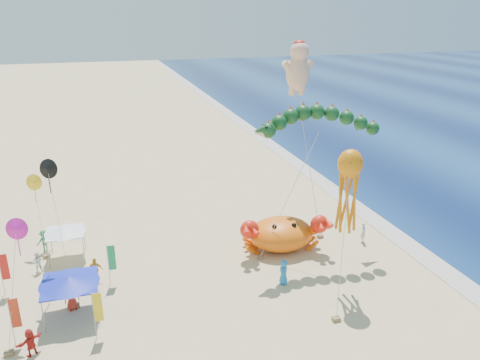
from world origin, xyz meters
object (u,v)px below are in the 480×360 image
cherub_kite (298,67)px  canopy_white (65,230)px  dragon_kite (318,126)px  octopus_kite (348,185)px  canopy_blue (69,280)px  crab_inflatable (282,233)px

cherub_kite → canopy_white: bearing=-174.1°
dragon_kite → canopy_white: (-18.94, 4.14, -7.84)m
cherub_kite → dragon_kite: bearing=-99.1°
octopus_kite → canopy_white: octopus_kite is taller
dragon_kite → octopus_kite: size_ratio=1.15×
octopus_kite → canopy_blue: (-18.15, 1.85, -5.08)m
crab_inflatable → octopus_kite: size_ratio=0.72×
dragon_kite → octopus_kite: bearing=-92.4°
cherub_kite → octopus_kite: size_ratio=1.62×
crab_inflatable → dragon_kite: (2.34, -0.70, 8.89)m
cherub_kite → octopus_kite: cherub_kite is taller
canopy_blue → cherub_kite: bearing=26.7°
crab_inflatable → canopy_white: 16.99m
crab_inflatable → canopy_blue: (-16.04, -4.23, 1.06)m
dragon_kite → canopy_white: bearing=167.7°
crab_inflatable → octopus_kite: octopus_kite is taller
cherub_kite → canopy_white: (-19.94, -2.07, -11.44)m
crab_inflatable → canopy_white: (-16.61, 3.44, 1.06)m
crab_inflatable → canopy_white: size_ratio=2.34×
canopy_white → cherub_kite: bearing=5.9°
cherub_kite → canopy_blue: bearing=-153.3°
octopus_kite → canopy_blue: 18.94m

